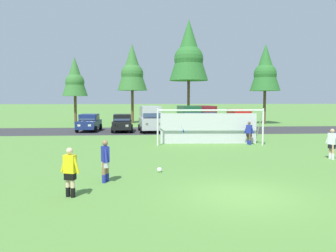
% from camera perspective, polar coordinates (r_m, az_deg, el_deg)
% --- Properties ---
extents(ground_plane, '(400.00, 400.00, 0.00)m').
position_cam_1_polar(ground_plane, '(26.35, 2.96, -2.49)').
color(ground_plane, '#598C3D').
extents(parking_lot_strip, '(52.00, 8.40, 0.01)m').
position_cam_1_polar(parking_lot_strip, '(34.96, 1.15, -0.75)').
color(parking_lot_strip, '#333335').
rests_on(parking_lot_strip, ground).
extents(soccer_ball, '(0.22, 0.22, 0.22)m').
position_cam_1_polar(soccer_ball, '(15.12, -1.43, -7.32)').
color(soccer_ball, white).
rests_on(soccer_ball, ground).
extents(soccer_goal, '(7.52, 2.39, 2.57)m').
position_cam_1_polar(soccer_goal, '(24.55, 6.86, -0.00)').
color(soccer_goal, white).
rests_on(soccer_goal, ground).
extents(referee, '(0.69, 0.39, 1.64)m').
position_cam_1_polar(referee, '(11.69, -16.07, -7.46)').
color(referee, beige).
rests_on(referee, ground).
extents(player_striker_near, '(0.58, 0.58, 1.64)m').
position_cam_1_polar(player_striker_near, '(24.69, 13.40, -1.16)').
color(player_striker_near, brown).
rests_on(player_striker_near, ground).
extents(player_midfield_center, '(0.45, 0.68, 1.64)m').
position_cam_1_polar(player_midfield_center, '(20.23, 25.74, -2.72)').
color(player_midfield_center, tan).
rests_on(player_midfield_center, ground).
extents(player_defender_far, '(0.65, 0.49, 1.64)m').
position_cam_1_polar(player_defender_far, '(24.78, 2.00, -1.02)').
color(player_defender_far, brown).
rests_on(player_defender_far, ground).
extents(player_winger_left, '(0.36, 0.74, 1.64)m').
position_cam_1_polar(player_winger_left, '(13.44, -10.44, -5.80)').
color(player_winger_left, '#936B4C').
rests_on(player_winger_left, ground).
extents(parked_car_slot_far_left, '(2.24, 4.31, 1.72)m').
position_cam_1_polar(parked_car_slot_far_left, '(34.97, -13.06, 0.57)').
color(parked_car_slot_far_left, navy).
rests_on(parked_car_slot_far_left, ground).
extents(parked_car_slot_left, '(2.11, 4.24, 1.72)m').
position_cam_1_polar(parked_car_slot_left, '(33.97, -7.65, 0.53)').
color(parked_car_slot_left, black).
rests_on(parked_car_slot_left, ground).
extents(parked_car_slot_center_left, '(2.46, 4.93, 2.52)m').
position_cam_1_polar(parked_car_slot_center_left, '(33.64, -3.00, 1.32)').
color(parked_car_slot_center_left, '#B2B2BC').
rests_on(parked_car_slot_center_left, ground).
extents(parked_car_slot_center, '(2.41, 4.91, 2.52)m').
position_cam_1_polar(parked_car_slot_center, '(35.30, 3.51, 1.47)').
color(parked_car_slot_center, '#194C2D').
rests_on(parked_car_slot_center, ground).
extents(parked_car_slot_center_right, '(2.34, 4.88, 2.52)m').
position_cam_1_polar(parked_car_slot_center_right, '(36.13, 6.06, 1.52)').
color(parked_car_slot_center_right, maroon).
rests_on(parked_car_slot_center_right, ground).
extents(parked_car_slot_right, '(2.20, 4.63, 2.16)m').
position_cam_1_polar(parked_car_slot_right, '(35.59, 11.82, 1.04)').
color(parked_car_slot_right, red).
rests_on(parked_car_slot_right, ground).
extents(tree_left_edge, '(3.26, 3.26, 8.70)m').
position_cam_1_polar(tree_left_edge, '(46.40, -15.33, 7.77)').
color(tree_left_edge, brown).
rests_on(tree_left_edge, ground).
extents(tree_mid_left, '(3.94, 3.94, 10.51)m').
position_cam_1_polar(tree_mid_left, '(46.03, -6.02, 9.50)').
color(tree_mid_left, brown).
rests_on(tree_mid_left, ground).
extents(tree_center_back, '(5.08, 5.08, 13.55)m').
position_cam_1_polar(tree_center_back, '(45.47, 3.49, 12.24)').
color(tree_center_back, brown).
rests_on(tree_center_back, ground).
extents(tree_mid_right, '(3.86, 3.86, 10.29)m').
position_cam_1_polar(tree_mid_right, '(46.01, 15.97, 9.16)').
color(tree_mid_right, brown).
rests_on(tree_mid_right, ground).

